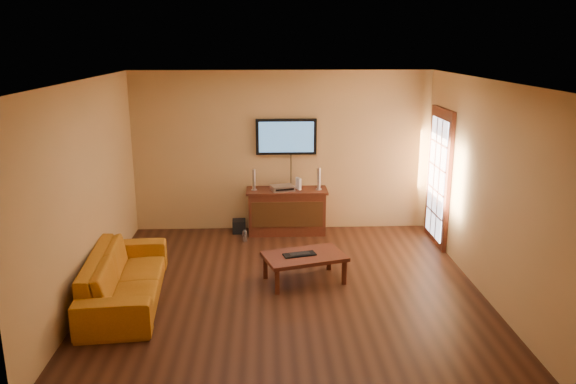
{
  "coord_description": "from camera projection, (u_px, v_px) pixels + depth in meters",
  "views": [
    {
      "loc": [
        -0.27,
        -6.81,
        3.15
      ],
      "look_at": [
        0.04,
        0.8,
        1.1
      ],
      "focal_mm": 35.0,
      "sensor_mm": 36.0,
      "label": 1
    }
  ],
  "objects": [
    {
      "name": "subwoofer",
      "position": [
        239.0,
        226.0,
        9.53
      ],
      "size": [
        0.23,
        0.23,
        0.22
      ],
      "primitive_type": "cube",
      "rotation": [
        0.0,
        0.0,
        0.04
      ],
      "color": "black",
      "rests_on": "ground"
    },
    {
      "name": "ground_plane",
      "position": [
        288.0,
        288.0,
        7.4
      ],
      "size": [
        5.0,
        5.0,
        0.0
      ],
      "primitive_type": "plane",
      "color": "black",
      "rests_on": "ground"
    },
    {
      "name": "speaker_left",
      "position": [
        254.0,
        181.0,
        9.29
      ],
      "size": [
        0.1,
        0.1,
        0.35
      ],
      "color": "silver",
      "rests_on": "media_console"
    },
    {
      "name": "game_console",
      "position": [
        298.0,
        184.0,
        9.35
      ],
      "size": [
        0.09,
        0.15,
        0.2
      ],
      "primitive_type": "cube",
      "rotation": [
        0.0,
        0.0,
        0.38
      ],
      "color": "white",
      "rests_on": "media_console"
    },
    {
      "name": "bottle",
      "position": [
        245.0,
        236.0,
        9.09
      ],
      "size": [
        0.07,
        0.07,
        0.2
      ],
      "color": "white",
      "rests_on": "ground"
    },
    {
      "name": "speaker_right",
      "position": [
        319.0,
        180.0,
        9.31
      ],
      "size": [
        0.1,
        0.1,
        0.37
      ],
      "color": "silver",
      "rests_on": "media_console"
    },
    {
      "name": "french_door",
      "position": [
        439.0,
        179.0,
        8.86
      ],
      "size": [
        0.07,
        1.02,
        2.22
      ],
      "color": "#461B0F",
      "rests_on": "ground"
    },
    {
      "name": "television",
      "position": [
        286.0,
        137.0,
        9.35
      ],
      "size": [
        1.01,
        0.08,
        0.6
      ],
      "color": "black",
      "rests_on": "ground"
    },
    {
      "name": "av_receiver",
      "position": [
        282.0,
        188.0,
        9.31
      ],
      "size": [
        0.42,
        0.35,
        0.08
      ],
      "primitive_type": "cube",
      "rotation": [
        0.0,
        0.0,
        0.27
      ],
      "color": "silver",
      "rests_on": "media_console"
    },
    {
      "name": "media_console",
      "position": [
        287.0,
        211.0,
        9.46
      ],
      "size": [
        1.35,
        0.52,
        0.76
      ],
      "color": "#461B0F",
      "rests_on": "ground"
    },
    {
      "name": "sofa",
      "position": [
        124.0,
        269.0,
        6.95
      ],
      "size": [
        0.81,
        2.19,
        0.84
      ],
      "primitive_type": "imported",
      "rotation": [
        0.0,
        0.0,
        1.65
      ],
      "color": "#AD6613",
      "rests_on": "ground"
    },
    {
      "name": "coffee_table",
      "position": [
        304.0,
        258.0,
        7.53
      ],
      "size": [
        1.2,
        0.91,
        0.38
      ],
      "color": "#461B0F",
      "rests_on": "ground"
    },
    {
      "name": "room_walls",
      "position": [
        286.0,
        153.0,
        7.56
      ],
      "size": [
        5.0,
        5.0,
        5.0
      ],
      "color": "tan",
      "rests_on": "ground"
    },
    {
      "name": "keyboard",
      "position": [
        299.0,
        254.0,
        7.5
      ],
      "size": [
        0.46,
        0.27,
        0.03
      ],
      "color": "black",
      "rests_on": "coffee_table"
    }
  ]
}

